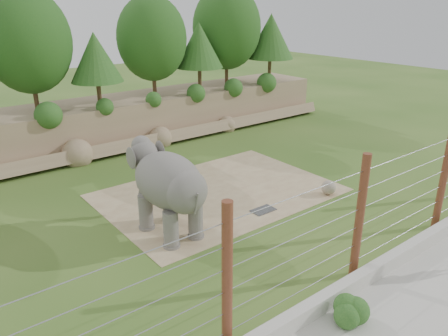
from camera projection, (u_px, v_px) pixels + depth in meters
ground at (256, 221)px, 16.90m from camera, size 90.00×90.00×0.00m
back_embankment at (118, 75)px, 25.13m from camera, size 30.00×5.52×8.77m
dirt_patch at (219, 193)px, 19.38m from camera, size 10.00×7.00×0.02m
drain_grate at (263, 210)px, 17.71m from camera, size 1.00×0.60×0.03m
elephant at (169, 193)px, 15.47m from camera, size 1.78×4.00×3.21m
stone_ball at (329, 188)px, 19.09m from camera, size 0.63×0.63×0.63m
retaining_wall at (367, 275)px, 13.13m from camera, size 26.00×0.35×0.50m
walkway at (430, 317)px, 11.75m from camera, size 26.00×4.00×0.01m
barrier_fence at (360, 218)px, 12.87m from camera, size 20.26×0.26×4.00m
walkway_shrub at (351, 311)px, 11.40m from camera, size 0.76×0.76×0.76m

